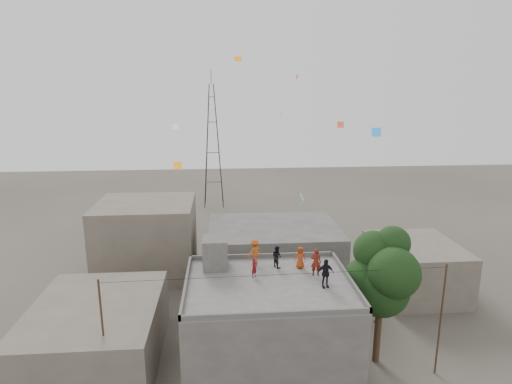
% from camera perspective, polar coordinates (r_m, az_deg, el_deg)
% --- Properties ---
extents(ground, '(140.00, 140.00, 0.00)m').
position_cam_1_polar(ground, '(29.47, 1.59, -22.77)').
color(ground, '#403A34').
rests_on(ground, ground).
extents(main_building, '(10.00, 8.00, 6.10)m').
position_cam_1_polar(main_building, '(27.76, 1.64, -17.71)').
color(main_building, '#4B4846').
rests_on(main_building, ground).
extents(parapet, '(10.00, 8.00, 0.30)m').
position_cam_1_polar(parapet, '(26.23, 1.68, -11.74)').
color(parapet, '#4B4846').
rests_on(parapet, main_building).
extents(stair_head_box, '(1.60, 1.80, 2.00)m').
position_cam_1_polar(stair_head_box, '(28.14, -5.44, -8.08)').
color(stair_head_box, '#4B4846').
rests_on(stair_head_box, main_building).
extents(neighbor_west, '(8.00, 10.00, 4.00)m').
position_cam_1_polar(neighbor_west, '(31.04, -20.48, -17.24)').
color(neighbor_west, '#5C5548').
rests_on(neighbor_west, ground).
extents(neighbor_north, '(12.00, 9.00, 5.00)m').
position_cam_1_polar(neighbor_north, '(40.70, 2.32, -7.93)').
color(neighbor_north, '#4B4846').
rests_on(neighbor_north, ground).
extents(neighbor_northwest, '(9.00, 8.00, 7.00)m').
position_cam_1_polar(neighbor_northwest, '(42.59, -14.34, -5.92)').
color(neighbor_northwest, '#5C5548').
rests_on(neighbor_northwest, ground).
extents(neighbor_east, '(7.00, 8.00, 4.40)m').
position_cam_1_polar(neighbor_east, '(40.45, 20.40, -9.43)').
color(neighbor_east, '#5C5548').
rests_on(neighbor_east, ground).
extents(tree, '(4.90, 4.60, 9.10)m').
position_cam_1_polar(tree, '(28.51, 16.69, -10.50)').
color(tree, black).
rests_on(tree, ground).
extents(utility_line, '(20.12, 0.62, 7.40)m').
position_cam_1_polar(utility_line, '(26.35, 3.09, -17.62)').
color(utility_line, black).
rests_on(utility_line, ground).
extents(transmission_tower, '(2.97, 2.97, 20.01)m').
position_cam_1_polar(transmission_tower, '(64.10, -5.78, 6.12)').
color(transmission_tower, black).
rests_on(transmission_tower, ground).
extents(person_red_adult, '(0.76, 0.63, 1.78)m').
position_cam_1_polar(person_red_adult, '(27.15, 8.00, -9.24)').
color(person_red_adult, maroon).
rests_on(person_red_adult, main_building).
extents(person_orange_child, '(0.79, 0.60, 1.44)m').
position_cam_1_polar(person_orange_child, '(28.16, 5.92, -8.69)').
color(person_orange_child, '#AB3B13').
rests_on(person_orange_child, main_building).
extents(person_dark_child, '(0.84, 0.89, 1.45)m').
position_cam_1_polar(person_dark_child, '(28.20, 2.80, -8.59)').
color(person_dark_child, black).
rests_on(person_dark_child, main_building).
extents(person_dark_adult, '(1.08, 0.57, 1.76)m').
position_cam_1_polar(person_dark_adult, '(25.74, 9.23, -10.66)').
color(person_dark_adult, black).
rests_on(person_dark_adult, main_building).
extents(person_orange_adult, '(1.26, 1.12, 1.69)m').
position_cam_1_polar(person_orange_adult, '(28.64, -0.17, -7.95)').
color(person_orange_adult, '#B94F15').
rests_on(person_orange_adult, main_building).
extents(person_red_child, '(0.52, 0.53, 1.24)m').
position_cam_1_polar(person_red_child, '(26.79, -0.23, -10.07)').
color(person_red_child, maroon).
rests_on(person_red_child, main_building).
extents(kites, '(13.28, 18.65, 12.54)m').
position_cam_1_polar(kites, '(31.15, 2.20, 9.91)').
color(kites, orange).
rests_on(kites, ground).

